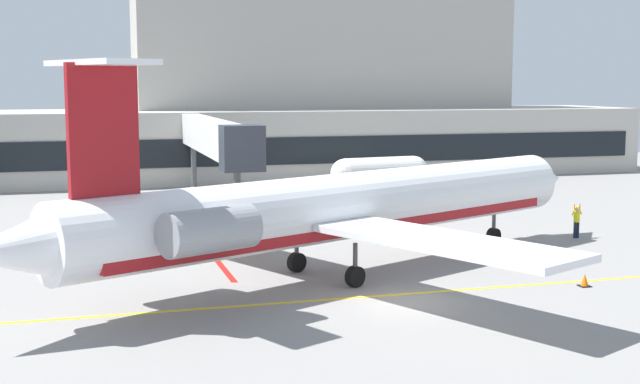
# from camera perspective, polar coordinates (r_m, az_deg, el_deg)

# --- Properties ---
(ground) EXTENTS (120.00, 120.00, 0.11)m
(ground) POSITION_cam_1_polar(r_m,az_deg,el_deg) (34.13, 5.52, -7.38)
(ground) COLOR gray
(terminal_building) EXTENTS (75.32, 13.56, 20.05)m
(terminal_building) POSITION_cam_1_polar(r_m,az_deg,el_deg) (80.26, -2.75, 6.45)
(terminal_building) COLOR #B7B2A8
(terminal_building) RESTS_ON ground
(jet_bridge_east) EXTENTS (2.40, 23.50, 6.19)m
(jet_bridge_east) POSITION_cam_1_polar(r_m,az_deg,el_deg) (59.00, -7.07, 3.60)
(jet_bridge_east) COLOR silver
(jet_bridge_east) RESTS_ON ground
(regional_jet) EXTENTS (31.95, 23.99, 9.38)m
(regional_jet) POSITION_cam_1_polar(r_m,az_deg,el_deg) (37.67, 1.26, -1.06)
(regional_jet) COLOR white
(regional_jet) RESTS_ON ground
(baggage_tug) EXTENTS (2.91, 3.70, 2.16)m
(baggage_tug) POSITION_cam_1_polar(r_m,az_deg,el_deg) (58.88, -13.84, -0.33)
(baggage_tug) COLOR #19389E
(baggage_tug) RESTS_ON ground
(pushback_tractor) EXTENTS (3.28, 2.68, 2.04)m
(pushback_tractor) POSITION_cam_1_polar(r_m,az_deg,el_deg) (45.90, -4.97, -2.34)
(pushback_tractor) COLOR #E5B20C
(pushback_tractor) RESTS_ON ground
(fuel_tank) EXTENTS (8.49, 3.12, 2.67)m
(fuel_tank) POSITION_cam_1_polar(r_m,az_deg,el_deg) (68.68, 4.04, 1.37)
(fuel_tank) COLOR white
(fuel_tank) RESTS_ON ground
(marshaller) EXTENTS (0.82, 0.34, 1.91)m
(marshaller) POSITION_cam_1_polar(r_m,az_deg,el_deg) (49.51, 16.81, -1.86)
(marshaller) COLOR #191E33
(marshaller) RESTS_ON ground
(safety_cone_alpha) EXTENTS (0.47, 0.47, 0.55)m
(safety_cone_alpha) POSITION_cam_1_polar(r_m,az_deg,el_deg) (38.01, 17.30, -5.70)
(safety_cone_alpha) COLOR orange
(safety_cone_alpha) RESTS_ON ground
(safety_cone_bravo) EXTENTS (0.47, 0.47, 0.55)m
(safety_cone_bravo) POSITION_cam_1_polar(r_m,az_deg,el_deg) (42.16, -10.42, -4.22)
(safety_cone_bravo) COLOR orange
(safety_cone_bravo) RESTS_ON ground
(safety_cone_charlie) EXTENTS (0.47, 0.47, 0.55)m
(safety_cone_charlie) POSITION_cam_1_polar(r_m,az_deg,el_deg) (50.85, 11.53, -2.27)
(safety_cone_charlie) COLOR orange
(safety_cone_charlie) RESTS_ON ground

